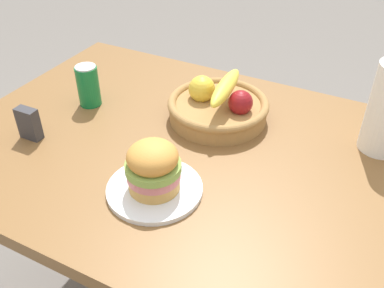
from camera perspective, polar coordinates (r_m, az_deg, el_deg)
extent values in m
cube|color=brown|center=(1.14, 2.19, -2.01)|extent=(1.40, 0.90, 0.04)
cylinder|color=brown|center=(1.88, -10.31, 0.64)|extent=(0.07, 0.07, 0.71)
cylinder|color=white|center=(1.02, -4.94, -5.93)|extent=(0.22, 0.22, 0.01)
cylinder|color=tan|center=(1.00, -5.00, -5.04)|extent=(0.12, 0.12, 0.03)
cylinder|color=#C67075|center=(0.98, -5.08, -3.91)|extent=(0.12, 0.12, 0.02)
cylinder|color=#84A84C|center=(0.97, -5.14, -3.01)|extent=(0.13, 0.13, 0.02)
ellipsoid|color=gold|center=(0.95, -5.23, -1.71)|extent=(0.12, 0.12, 0.07)
cylinder|color=#147238|center=(1.34, -13.50, 7.42)|extent=(0.07, 0.07, 0.12)
cylinder|color=silver|center=(1.31, -13.89, 9.83)|extent=(0.06, 0.06, 0.00)
cylinder|color=#9E7542|center=(1.25, 3.43, 4.37)|extent=(0.28, 0.28, 0.05)
torus|color=#9E7542|center=(1.24, 3.47, 5.35)|extent=(0.29, 0.29, 0.02)
sphere|color=maroon|center=(1.20, 6.41, 5.45)|extent=(0.07, 0.07, 0.07)
sphere|color=gold|center=(1.25, 1.30, 7.27)|extent=(0.08, 0.08, 0.08)
ellipsoid|color=yellow|center=(1.20, 4.43, 7.45)|extent=(0.08, 0.22, 0.06)
cube|color=#333338|center=(1.24, -20.69, 2.53)|extent=(0.06, 0.03, 0.09)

